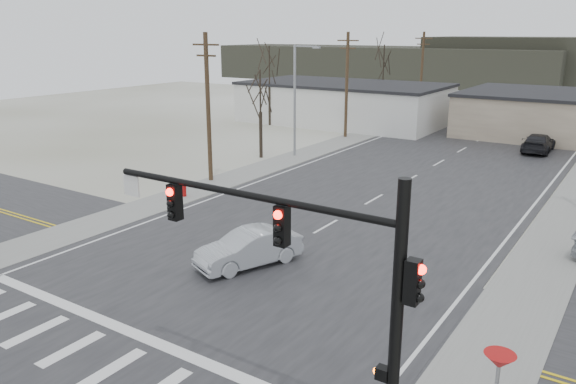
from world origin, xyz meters
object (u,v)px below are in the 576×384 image
at_px(traffic_signal_mast, 321,272).
at_px(car_far_b, 519,104).
at_px(car_far_a, 538,143).
at_px(sedan_crossing, 249,248).
at_px(fire_hydrant, 184,190).

xyz_separation_m(traffic_signal_mast, car_far_b, (-9.53, 68.72, -3.91)).
bearing_deg(car_far_a, sedan_crossing, 78.54).
relative_size(traffic_signal_mast, car_far_a, 1.65).
bearing_deg(traffic_signal_mast, car_far_a, 93.08).
bearing_deg(car_far_b, fire_hydrant, -83.96).
bearing_deg(sedan_crossing, fire_hydrant, 169.69).
height_order(fire_hydrant, car_far_a, car_far_a).
relative_size(traffic_signal_mast, sedan_crossing, 1.85).
xyz_separation_m(traffic_signal_mast, sedan_crossing, (-8.21, 7.90, -3.83)).
bearing_deg(car_far_b, traffic_signal_mast, -67.14).
bearing_deg(sedan_crossing, car_far_a, 101.94).
bearing_deg(sedan_crossing, car_far_b, 113.48).
xyz_separation_m(traffic_signal_mast, fire_hydrant, (-18.09, 14.20, -4.22)).
distance_m(traffic_signal_mast, car_far_a, 41.20).
distance_m(fire_hydrant, car_far_a, 31.12).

